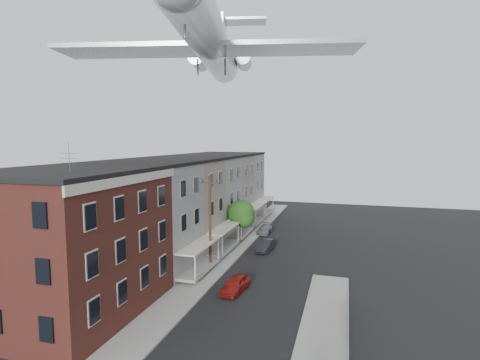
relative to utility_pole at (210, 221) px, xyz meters
The scene contains 17 objects.
sidewalk_left 7.57m from the utility_pole, 89.05° to the left, with size 3.00×62.00×0.12m, color gray.
sidewalk_right 16.99m from the utility_pole, 47.23° to the right, with size 3.00×26.00×0.12m, color gray.
curb_left 7.72m from the utility_pole, 75.52° to the left, with size 0.15×62.00×0.14m, color gray.
curb_right 16.07m from the utility_pole, 51.19° to the right, with size 0.15×26.00×0.14m, color gray.
corner_building 12.73m from the utility_pole, 120.17° to the right, with size 10.31×12.30×12.15m.
row_house_a 6.55m from the utility_pole, 166.73° to the right, with size 11.98×7.00×10.30m.
row_house_b 8.42m from the utility_pole, 139.15° to the left, with size 11.98×7.00×10.30m.
row_house_c 14.03m from the utility_pole, 116.97° to the left, with size 11.98×7.00×10.30m.
row_house_d 20.52m from the utility_pole, 108.07° to the left, with size 11.98×7.00×10.30m.
row_house_e 27.26m from the utility_pole, 103.50° to the left, with size 11.98×7.00×10.30m.
chainlink_fence 18.47m from the utility_pole, 45.90° to the right, with size 0.06×18.06×1.90m.
utility_pole is the anchor object (origin of this frame).
street_tree 10.00m from the utility_pole, 88.11° to the left, with size 3.22×3.20×5.20m.
car_near 7.07m from the utility_pole, 49.05° to the right, with size 1.48×3.68×1.25m, color maroon.
car_mid 9.29m from the utility_pole, 62.96° to the left, with size 1.30×3.73×1.23m, color black.
car_far 15.81m from the utility_pole, 82.47° to the left, with size 1.56×3.85×1.12m, color slate.
airplane 16.85m from the utility_pole, 104.71° to the left, with size 26.92×30.76×8.85m.
Camera 1 is at (6.69, -14.42, 12.23)m, focal length 28.00 mm.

